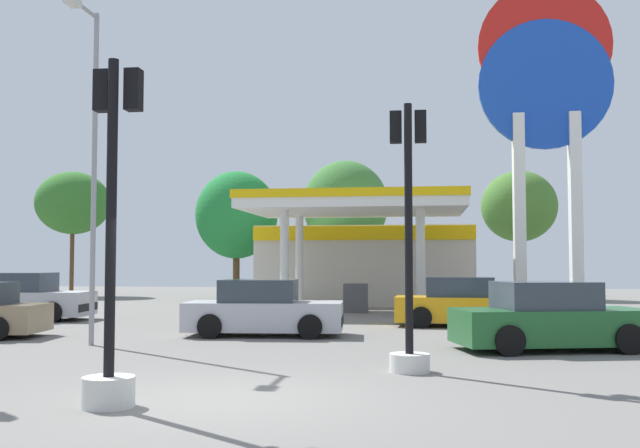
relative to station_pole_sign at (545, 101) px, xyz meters
name	(u,v)px	position (x,y,z in m)	size (l,w,h in m)	color
ground_plane	(226,399)	(-7.24, -16.76, -7.77)	(90.00, 90.00, 0.00)	slate
gas_station	(367,259)	(-6.98, 6.63, -5.72)	(9.54, 13.25, 4.47)	beige
station_pole_sign	(545,101)	(0.00, 0.00, 0.00)	(4.75, 0.56, 12.17)	white
car_0	(264,310)	(-8.59, -8.19, -7.11)	(4.19, 2.11, 1.46)	black
car_2	(464,304)	(-3.25, -4.67, -7.10)	(4.17, 1.99, 1.47)	black
car_3	(550,319)	(-1.75, -10.40, -7.09)	(4.45, 2.71, 1.49)	black
car_5	(22,299)	(-17.58, -4.36, -7.06)	(4.55, 2.36, 1.57)	black
traffic_signal_0	(409,272)	(-4.74, -13.89, -6.04)	(0.70, 0.71, 4.71)	silver
traffic_signal_2	(111,286)	(-8.61, -17.50, -6.19)	(0.69, 0.70, 4.63)	silver
tree_0	(73,203)	(-24.48, 12.54, -2.41)	(4.24, 4.24, 7.19)	brown
tree_1	(237,215)	(-14.34, 11.09, -3.30)	(4.43, 4.43, 6.84)	brown
tree_2	(345,206)	(-8.50, 11.80, -2.79)	(4.58, 4.58, 7.40)	brown
tree_3	(519,206)	(0.72, 12.72, -2.86)	(4.00, 4.00, 6.81)	brown
corner_streetlamp	(91,145)	(-12.05, -11.04, -3.16)	(0.24, 1.48, 7.76)	gray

